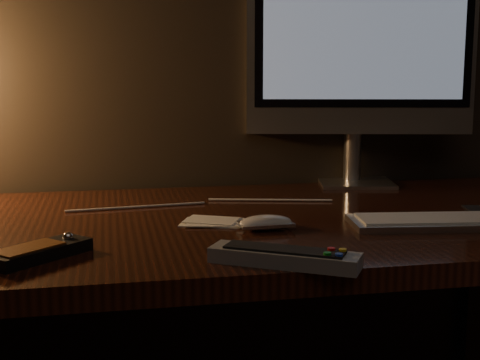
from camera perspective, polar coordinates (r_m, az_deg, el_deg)
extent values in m
cube|color=#36160C|center=(1.33, -1.33, -4.15)|extent=(1.60, 0.75, 0.04)
cube|color=black|center=(2.00, 19.11, -11.31)|extent=(0.06, 0.06, 0.71)
cube|color=black|center=(1.74, -3.30, -10.38)|extent=(1.48, 0.02, 0.51)
cube|color=silver|center=(1.75, 9.86, -0.22)|extent=(0.22, 0.20, 0.01)
cylinder|color=silver|center=(1.77, 9.56, 2.05)|extent=(0.05, 0.05, 0.12)
cube|color=silver|center=(1.73, 10.26, 11.64)|extent=(0.56, 0.16, 0.47)
cube|color=black|center=(1.71, 10.54, 12.69)|extent=(0.53, 0.12, 0.39)
cube|color=#8497B5|center=(1.71, 10.57, 12.70)|extent=(0.49, 0.11, 0.35)
cube|color=silver|center=(1.34, 18.65, -3.31)|extent=(0.45, 0.18, 0.02)
ellipsoid|color=white|center=(1.24, 2.20, -3.82)|extent=(0.10, 0.06, 0.02)
cube|color=black|center=(1.09, -16.74, -5.92)|extent=(0.16, 0.16, 0.02)
cube|color=brown|center=(1.09, -16.77, -5.38)|extent=(0.11, 0.11, 0.00)
sphere|color=silver|center=(1.09, -16.77, -5.30)|extent=(0.02, 0.02, 0.02)
cube|color=gray|center=(1.02, 3.81, -6.63)|extent=(0.23, 0.17, 0.02)
cube|color=black|center=(1.01, 3.81, -5.95)|extent=(0.18, 0.13, 0.00)
cylinder|color=red|center=(1.01, 3.82, -5.76)|extent=(0.01, 0.01, 0.00)
cylinder|color=#0C8C19|center=(1.01, 3.82, -5.76)|extent=(0.01, 0.01, 0.00)
cylinder|color=gold|center=(1.01, 3.82, -5.76)|extent=(0.01, 0.01, 0.00)
cylinder|color=#1433BF|center=(1.01, 3.82, -5.76)|extent=(0.01, 0.01, 0.00)
cube|color=white|center=(1.29, -2.32, -3.59)|extent=(0.14, 0.12, 0.01)
cylinder|color=white|center=(1.46, -2.93, -2.10)|extent=(0.57, 0.06, 0.00)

